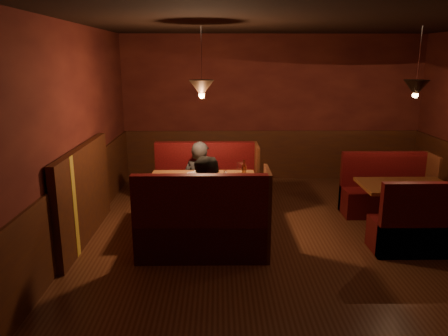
{
  "coord_description": "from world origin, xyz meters",
  "views": [
    {
      "loc": [
        -1.09,
        -5.3,
        2.45
      ],
      "look_at": [
        -1.01,
        0.61,
        0.95
      ],
      "focal_mm": 35.0,
      "sensor_mm": 36.0,
      "label": 1
    }
  ],
  "objects_px": {
    "main_table": "(204,191)",
    "second_bench_near": "(429,230)",
    "second_table": "(404,197)",
    "main_bench_near": "(203,231)",
    "second_bench_far": "(386,195)",
    "main_bench_far": "(207,190)",
    "diner_b": "(210,191)",
    "diner_a": "(200,168)"
  },
  "relations": [
    {
      "from": "diner_b",
      "to": "diner_a",
      "type": "bearing_deg",
      "value": 104.97
    },
    {
      "from": "main_bench_far",
      "to": "main_bench_near",
      "type": "xyz_separation_m",
      "value": [
        0.0,
        -1.71,
        0.0
      ]
    },
    {
      "from": "main_bench_near",
      "to": "main_bench_far",
      "type": "bearing_deg",
      "value": 90.0
    },
    {
      "from": "second_table",
      "to": "diner_b",
      "type": "height_order",
      "value": "diner_b"
    },
    {
      "from": "main_table",
      "to": "second_bench_near",
      "type": "relative_size",
      "value": 1.09
    },
    {
      "from": "diner_b",
      "to": "second_table",
      "type": "bearing_deg",
      "value": 18.9
    },
    {
      "from": "main_table",
      "to": "diner_b",
      "type": "xyz_separation_m",
      "value": [
        0.1,
        -0.59,
        0.18
      ]
    },
    {
      "from": "diner_a",
      "to": "diner_b",
      "type": "xyz_separation_m",
      "value": [
        0.18,
        -1.28,
        0.02
      ]
    },
    {
      "from": "diner_b",
      "to": "main_table",
      "type": "bearing_deg",
      "value": 106.33
    },
    {
      "from": "main_table",
      "to": "main_bench_near",
      "type": "height_order",
      "value": "main_bench_near"
    },
    {
      "from": "main_table",
      "to": "diner_b",
      "type": "bearing_deg",
      "value": -80.81
    },
    {
      "from": "second_table",
      "to": "second_bench_near",
      "type": "xyz_separation_m",
      "value": [
        0.03,
        -0.75,
        -0.21
      ]
    },
    {
      "from": "main_bench_far",
      "to": "second_bench_far",
      "type": "xyz_separation_m",
      "value": [
        2.88,
        -0.12,
        -0.04
      ]
    },
    {
      "from": "second_bench_far",
      "to": "diner_a",
      "type": "height_order",
      "value": "diner_a"
    },
    {
      "from": "main_bench_near",
      "to": "diner_b",
      "type": "bearing_deg",
      "value": 73.79
    },
    {
      "from": "main_table",
      "to": "second_bench_far",
      "type": "distance_m",
      "value": 3.0
    },
    {
      "from": "second_bench_far",
      "to": "second_bench_near",
      "type": "xyz_separation_m",
      "value": [
        0.0,
        -1.49,
        0.0
      ]
    },
    {
      "from": "main_table",
      "to": "diner_a",
      "type": "relative_size",
      "value": 0.97
    },
    {
      "from": "second_bench_far",
      "to": "second_bench_near",
      "type": "height_order",
      "value": "same"
    },
    {
      "from": "second_table",
      "to": "second_bench_far",
      "type": "height_order",
      "value": "second_bench_far"
    },
    {
      "from": "second_table",
      "to": "second_bench_far",
      "type": "relative_size",
      "value": 0.9
    },
    {
      "from": "second_table",
      "to": "second_bench_far",
      "type": "distance_m",
      "value": 0.78
    },
    {
      "from": "diner_a",
      "to": "main_bench_near",
      "type": "bearing_deg",
      "value": 113.59
    },
    {
      "from": "second_table",
      "to": "second_bench_near",
      "type": "height_order",
      "value": "second_bench_near"
    },
    {
      "from": "second_bench_far",
      "to": "diner_b",
      "type": "distance_m",
      "value": 3.13
    },
    {
      "from": "second_bench_far",
      "to": "diner_b",
      "type": "bearing_deg",
      "value": -154.68
    },
    {
      "from": "second_table",
      "to": "diner_a",
      "type": "xyz_separation_m",
      "value": [
        -2.94,
        0.7,
        0.25
      ]
    },
    {
      "from": "main_bench_far",
      "to": "second_bench_far",
      "type": "bearing_deg",
      "value": -2.34
    },
    {
      "from": "second_table",
      "to": "second_bench_near",
      "type": "bearing_deg",
      "value": -87.8
    },
    {
      "from": "main_bench_far",
      "to": "main_bench_near",
      "type": "bearing_deg",
      "value": -90.0
    },
    {
      "from": "second_table",
      "to": "diner_b",
      "type": "bearing_deg",
      "value": -168.23
    },
    {
      "from": "main_bench_far",
      "to": "second_table",
      "type": "relative_size",
      "value": 1.32
    },
    {
      "from": "main_bench_far",
      "to": "second_bench_near",
      "type": "xyz_separation_m",
      "value": [
        2.88,
        -1.61,
        -0.04
      ]
    },
    {
      "from": "second_table",
      "to": "main_bench_near",
      "type": "bearing_deg",
      "value": -163.52
    },
    {
      "from": "second_bench_far",
      "to": "second_table",
      "type": "bearing_deg",
      "value": -92.2
    },
    {
      "from": "main_table",
      "to": "second_table",
      "type": "height_order",
      "value": "main_table"
    },
    {
      "from": "main_table",
      "to": "main_bench_far",
      "type": "distance_m",
      "value": 0.89
    },
    {
      "from": "main_bench_near",
      "to": "diner_b",
      "type": "xyz_separation_m",
      "value": [
        0.08,
        0.26,
        0.44
      ]
    },
    {
      "from": "diner_a",
      "to": "diner_b",
      "type": "relative_size",
      "value": 0.98
    },
    {
      "from": "main_table",
      "to": "second_bench_far",
      "type": "xyz_separation_m",
      "value": [
        2.89,
        0.74,
        -0.31
      ]
    },
    {
      "from": "main_bench_far",
      "to": "diner_a",
      "type": "xyz_separation_m",
      "value": [
        -0.1,
        -0.17,
        0.42
      ]
    },
    {
      "from": "main_bench_far",
      "to": "main_bench_near",
      "type": "relative_size",
      "value": 1.0
    }
  ]
}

